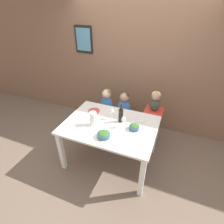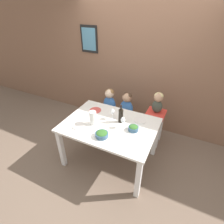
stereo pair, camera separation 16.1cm
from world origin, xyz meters
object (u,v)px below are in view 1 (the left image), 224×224
(person_baby_right, at_px, (156,100))
(wine_glass_far, at_px, (112,112))
(chair_far_left, at_px, (107,115))
(person_child_left, at_px, (107,100))
(dinner_plate_front_left, at_px, (79,127))
(dinner_plate_back_left, at_px, (94,111))
(wine_bottle, at_px, (121,115))
(paper_towel_roll, at_px, (93,119))
(dinner_plate_back_right, at_px, (139,119))
(person_child_center, at_px, (124,104))
(wine_glass_near, at_px, (124,120))
(chair_right_highchair, at_px, (153,118))
(salad_bowl_large, at_px, (104,135))
(chair_far_center, at_px, (124,118))
(salad_bowl_small, at_px, (134,127))

(person_baby_right, xyz_separation_m, wine_glass_far, (-0.58, -0.63, -0.02))
(chair_far_left, distance_m, person_child_left, 0.34)
(dinner_plate_front_left, xyz_separation_m, dinner_plate_back_left, (-0.00, 0.51, 0.00))
(wine_bottle, bearing_deg, paper_towel_roll, -146.73)
(wine_bottle, bearing_deg, person_baby_right, 56.97)
(person_child_left, height_order, dinner_plate_back_right, person_child_left)
(person_child_center, distance_m, person_baby_right, 0.61)
(wine_glass_near, bearing_deg, chair_right_highchair, 66.31)
(chair_far_left, height_order, wine_glass_far, wine_glass_far)
(person_child_left, relative_size, dinner_plate_back_left, 2.52)
(wine_bottle, distance_m, salad_bowl_large, 0.46)
(wine_glass_near, xyz_separation_m, dinner_plate_back_left, (-0.62, 0.24, -0.13))
(chair_far_center, relative_size, dinner_plate_front_left, 2.26)
(dinner_plate_back_right, bearing_deg, salad_bowl_large, -121.15)
(chair_far_center, relative_size, wine_glass_near, 2.43)
(chair_right_highchair, bearing_deg, chair_far_left, 180.00)
(person_baby_right, bearing_deg, wine_glass_near, -113.63)
(wine_bottle, xyz_separation_m, wine_glass_far, (-0.16, 0.02, 0.01))
(paper_towel_roll, xyz_separation_m, dinner_plate_back_left, (-0.17, 0.36, -0.11))
(chair_far_left, distance_m, wine_bottle, 0.98)
(salad_bowl_large, bearing_deg, wine_bottle, 77.50)
(chair_right_highchair, height_order, salad_bowl_small, salad_bowl_small)
(chair_right_highchair, xyz_separation_m, person_child_left, (-0.95, 0.00, 0.18))
(person_child_left, distance_m, dinner_plate_front_left, 1.04)
(chair_right_highchair, distance_m, person_child_left, 0.96)
(salad_bowl_large, distance_m, salad_bowl_small, 0.48)
(chair_right_highchair, height_order, wine_bottle, wine_bottle)
(chair_far_left, bearing_deg, chair_right_highchair, 0.00)
(chair_far_left, distance_m, dinner_plate_back_left, 0.67)
(person_child_center, distance_m, wine_glass_near, 0.83)
(paper_towel_roll, bearing_deg, salad_bowl_large, -37.62)
(chair_far_center, height_order, dinner_plate_back_right, dinner_plate_back_right)
(chair_far_center, bearing_deg, dinner_plate_back_right, -48.88)
(person_child_left, height_order, wine_glass_near, wine_glass_near)
(person_baby_right, relative_size, salad_bowl_small, 2.51)
(chair_far_center, distance_m, chair_right_highchair, 0.60)
(salad_bowl_small, bearing_deg, wine_glass_near, -178.03)
(wine_bottle, distance_m, paper_towel_roll, 0.44)
(dinner_plate_front_left, distance_m, dinner_plate_back_left, 0.51)
(salad_bowl_large, distance_m, dinner_plate_front_left, 0.44)
(salad_bowl_small, bearing_deg, dinner_plate_back_right, 87.42)
(chair_far_left, height_order, dinner_plate_front_left, dinner_plate_front_left)
(dinner_plate_back_left, bearing_deg, salad_bowl_small, -16.19)
(wine_bottle, bearing_deg, dinner_plate_back_right, 31.23)
(chair_far_center, height_order, salad_bowl_large, salad_bowl_large)
(person_child_center, relative_size, dinner_plate_front_left, 2.52)
(chair_far_left, xyz_separation_m, chair_far_center, (0.37, 0.00, 0.00))
(dinner_plate_back_left, distance_m, dinner_plate_back_right, 0.81)
(paper_towel_roll, height_order, dinner_plate_back_right, paper_towel_roll)
(wine_glass_far, bearing_deg, dinner_plate_front_left, -132.64)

